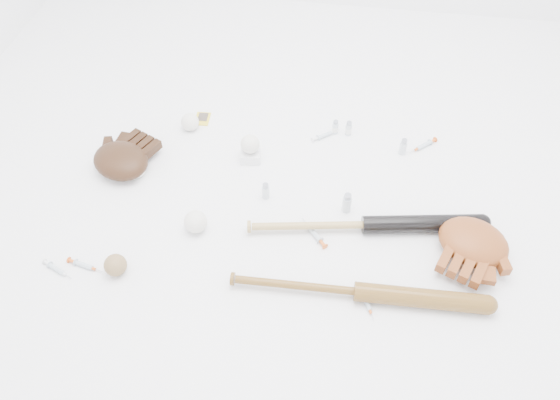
# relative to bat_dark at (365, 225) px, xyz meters

# --- Properties ---
(bat_dark) EXTENTS (0.89, 0.22, 0.07)m
(bat_dark) POSITION_rel_bat_dark_xyz_m (0.00, 0.00, 0.00)
(bat_dark) COLOR black
(bat_dark) RESTS_ON ground
(bat_wood) EXTENTS (0.88, 0.09, 0.06)m
(bat_wood) POSITION_rel_bat_dark_xyz_m (-0.01, -0.28, -0.00)
(bat_wood) COLOR brown
(bat_wood) RESTS_ON ground
(glove_dark) EXTENTS (0.37, 0.37, 0.10)m
(glove_dark) POSITION_rel_bat_dark_xyz_m (-0.97, 0.17, 0.02)
(glove_dark) COLOR black
(glove_dark) RESTS_ON ground
(glove_tan) EXTENTS (0.38, 0.38, 0.10)m
(glove_tan) POSITION_rel_bat_dark_xyz_m (0.37, -0.03, 0.02)
(glove_tan) COLOR brown
(glove_tan) RESTS_ON ground
(trading_card) EXTENTS (0.07, 0.09, 0.00)m
(trading_card) POSITION_rel_bat_dark_xyz_m (-0.73, 0.51, -0.03)
(trading_card) COLOR gold
(trading_card) RESTS_ON ground
(pedestal) EXTENTS (0.09, 0.09, 0.04)m
(pedestal) POSITION_rel_bat_dark_xyz_m (-0.47, 0.30, -0.01)
(pedestal) COLOR white
(pedestal) RESTS_ON ground
(baseball_on_pedestal) EXTENTS (0.08, 0.08, 0.08)m
(baseball_on_pedestal) POSITION_rel_bat_dark_xyz_m (-0.47, 0.30, 0.05)
(baseball_on_pedestal) COLOR silver
(baseball_on_pedestal) RESTS_ON pedestal
(baseball_left) EXTENTS (0.08, 0.08, 0.08)m
(baseball_left) POSITION_rel_bat_dark_xyz_m (-0.90, 0.14, 0.01)
(baseball_left) COLOR silver
(baseball_left) RESTS_ON ground
(baseball_upper) EXTENTS (0.08, 0.08, 0.08)m
(baseball_upper) POSITION_rel_bat_dark_xyz_m (-0.76, 0.44, 0.01)
(baseball_upper) COLOR silver
(baseball_upper) RESTS_ON ground
(baseball_mid) EXTENTS (0.08, 0.08, 0.08)m
(baseball_mid) POSITION_rel_bat_dark_xyz_m (-0.60, -0.08, 0.01)
(baseball_mid) COLOR silver
(baseball_mid) RESTS_ON ground
(baseball_aged) EXTENTS (0.08, 0.08, 0.08)m
(baseball_aged) POSITION_rel_bat_dark_xyz_m (-0.82, -0.30, 0.01)
(baseball_aged) COLOR olive
(baseball_aged) RESTS_ON ground
(syringe_0) EXTENTS (0.15, 0.06, 0.02)m
(syringe_0) POSITION_rel_bat_dark_xyz_m (-0.94, -0.30, -0.02)
(syringe_0) COLOR #ADBCC6
(syringe_0) RESTS_ON ground
(syringe_1) EXTENTS (0.13, 0.14, 0.02)m
(syringe_1) POSITION_rel_bat_dark_xyz_m (-0.18, -0.05, -0.02)
(syringe_1) COLOR #ADBCC6
(syringe_1) RESTS_ON ground
(syringe_2) EXTENTS (0.13, 0.11, 0.02)m
(syringe_2) POSITION_rel_bat_dark_xyz_m (-0.19, 0.48, -0.02)
(syringe_2) COLOR #ADBCC6
(syringe_2) RESTS_ON ground
(syringe_3) EXTENTS (0.07, 0.14, 0.02)m
(syringe_3) POSITION_rel_bat_dark_xyz_m (0.02, -0.30, -0.02)
(syringe_3) COLOR #ADBCC6
(syringe_3) RESTS_ON ground
(syringe_4) EXTENTS (0.14, 0.13, 0.02)m
(syringe_4) POSITION_rel_bat_dark_xyz_m (0.22, 0.47, -0.02)
(syringe_4) COLOR #ADBCC6
(syringe_4) RESTS_ON ground
(syringe_5) EXTENTS (0.14, 0.08, 0.02)m
(syringe_5) POSITION_rel_bat_dark_xyz_m (-1.03, -0.33, -0.02)
(syringe_5) COLOR #ADBCC6
(syringe_5) RESTS_ON ground
(vial_0) EXTENTS (0.03, 0.03, 0.07)m
(vial_0) POSITION_rel_bat_dark_xyz_m (0.13, 0.43, 0.00)
(vial_0) COLOR silver
(vial_0) RESTS_ON ground
(vial_1) EXTENTS (0.03, 0.03, 0.06)m
(vial_1) POSITION_rel_bat_dark_xyz_m (-0.15, 0.51, -0.00)
(vial_1) COLOR silver
(vial_1) RESTS_ON ground
(vial_2) EXTENTS (0.03, 0.03, 0.09)m
(vial_2) POSITION_rel_bat_dark_xyz_m (-0.07, 0.09, 0.01)
(vial_2) COLOR silver
(vial_2) RESTS_ON ground
(vial_3) EXTENTS (0.04, 0.04, 0.09)m
(vial_3) POSITION_rel_bat_dark_xyz_m (0.36, 0.00, 0.01)
(vial_3) COLOR silver
(vial_3) RESTS_ON ground
(vial_4) EXTENTS (0.03, 0.03, 0.07)m
(vial_4) POSITION_rel_bat_dark_xyz_m (-0.38, 0.11, 0.00)
(vial_4) COLOR silver
(vial_4) RESTS_ON ground
(vial_5) EXTENTS (0.03, 0.03, 0.07)m
(vial_5) POSITION_rel_bat_dark_xyz_m (-0.09, 0.51, 0.00)
(vial_5) COLOR silver
(vial_5) RESTS_ON ground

